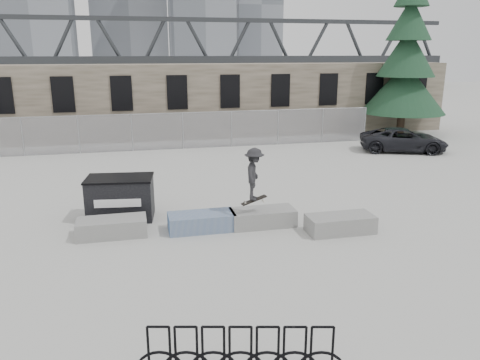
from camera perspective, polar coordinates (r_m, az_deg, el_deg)
The scene contains 13 objects.
ground at distance 14.43m, azimuth -1.34°, elevation -5.90°, with size 120.00×120.00×0.00m, color #A5A5A0.
stone_wall at distance 29.68m, azimuth -7.86°, elevation 9.50°, with size 36.00×2.58×4.50m.
chainlink_fence at distance 26.15m, azimuth -6.98°, elevation 6.04°, with size 22.06×0.06×2.02m.
planter_far_left at distance 14.29m, azimuth -15.34°, elevation -5.49°, with size 2.00×0.90×0.52m.
planter_center_left at distance 14.25m, azimuth -4.70°, elevation -5.01°, with size 2.00×0.90×0.52m.
planter_center_right at distance 14.59m, azimuth 2.77°, elevation -4.49°, with size 2.00×0.90×0.52m.
planter_offset at distance 14.36m, azimuth 12.12°, elevation -5.16°, with size 2.00×0.90×0.52m.
dumpster at distance 15.53m, azimuth -14.36°, elevation -2.12°, with size 2.23×1.53×1.38m.
bike_rack at distance 8.26m, azimuth 0.05°, elevation -20.16°, with size 3.51×0.87×0.90m.
spruce_tree at distance 32.15m, azimuth 19.59°, elevation 13.25°, with size 5.30×5.30×11.50m.
truss_bridge at distance 69.35m, azimuth -2.58°, elevation 14.49°, with size 70.00×3.00×9.80m.
suv at distance 26.82m, azimuth 19.31°, elevation 4.64°, with size 2.09×4.54×1.26m, color black.
skateboarder at distance 13.84m, azimuth 1.74°, elevation 0.71°, with size 0.89×1.15×1.71m.
Camera 1 is at (-2.71, -13.17, 5.25)m, focal length 35.00 mm.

